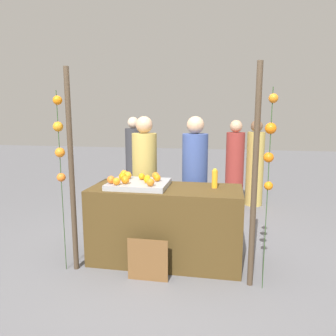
{
  "coord_description": "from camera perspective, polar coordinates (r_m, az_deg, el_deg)",
  "views": [
    {
      "loc": [
        0.65,
        -3.42,
        1.7
      ],
      "look_at": [
        0.0,
        0.15,
        1.07
      ],
      "focal_mm": 33.69,
      "sensor_mm": 36.0,
      "label": 1
    }
  ],
  "objects": [
    {
      "name": "chalkboard_sign",
      "position": [
        3.37,
        -3.67,
        -16.35
      ],
      "size": [
        0.42,
        0.03,
        0.46
      ],
      "color": "brown",
      "rests_on": "ground_plane"
    },
    {
      "name": "juice_bottle",
      "position": [
        3.59,
        8.45,
        -1.95
      ],
      "size": [
        0.06,
        0.06,
        0.22
      ],
      "color": "#F6A120",
      "rests_on": "stall_counter"
    },
    {
      "name": "orange_10",
      "position": [
        3.56,
        -10.26,
        -2.09
      ],
      "size": [
        0.09,
        0.09,
        0.09
      ],
      "primitive_type": "sphere",
      "color": "orange",
      "rests_on": "orange_tray"
    },
    {
      "name": "orange_3",
      "position": [
        3.72,
        -4.79,
        -1.55
      ],
      "size": [
        0.08,
        0.08,
        0.08
      ],
      "primitive_type": "sphere",
      "color": "orange",
      "rests_on": "orange_tray"
    },
    {
      "name": "crowd_person_1",
      "position": [
        6.31,
        -6.18,
        1.2
      ],
      "size": [
        0.33,
        0.33,
        1.64
      ],
      "color": "#333338",
      "rests_on": "ground_plane"
    },
    {
      "name": "ground_plane",
      "position": [
        3.88,
        -0.41,
        -16.2
      ],
      "size": [
        24.0,
        24.0,
        0.0
      ],
      "primitive_type": "plane",
      "color": "slate"
    },
    {
      "name": "orange_0",
      "position": [
        3.52,
        -7.74,
        -2.16
      ],
      "size": [
        0.09,
        0.09,
        0.09
      ],
      "primitive_type": "sphere",
      "color": "orange",
      "rests_on": "orange_tray"
    },
    {
      "name": "stall_counter",
      "position": [
        3.71,
        -0.42,
        -10.13
      ],
      "size": [
        1.71,
        0.71,
        0.87
      ],
      "primitive_type": "cube",
      "color": "#4C3819",
      "rests_on": "ground_plane"
    },
    {
      "name": "orange_6",
      "position": [
        3.71,
        -8.23,
        -1.55
      ],
      "size": [
        0.09,
        0.09,
        0.09
      ],
      "primitive_type": "sphere",
      "color": "orange",
      "rests_on": "orange_tray"
    },
    {
      "name": "orange_8",
      "position": [
        3.63,
        -3.77,
        -1.84
      ],
      "size": [
        0.07,
        0.07,
        0.07
      ],
      "primitive_type": "sphere",
      "color": "orange",
      "rests_on": "orange_tray"
    },
    {
      "name": "canopy_post_right",
      "position": [
        3.11,
        15.41,
        -1.98
      ],
      "size": [
        0.06,
        0.06,
        2.17
      ],
      "primitive_type": "cylinder",
      "color": "#473828",
      "rests_on": "ground_plane"
    },
    {
      "name": "orange_9",
      "position": [
        3.74,
        -2.26,
        -1.4
      ],
      "size": [
        0.08,
        0.08,
        0.08
      ],
      "primitive_type": "sphere",
      "color": "orange",
      "rests_on": "orange_tray"
    },
    {
      "name": "garland_strand_right",
      "position": [
        3.03,
        17.99,
        4.38
      ],
      "size": [
        0.1,
        0.1,
        1.93
      ],
      "color": "#2D4C23",
      "rests_on": "ground_plane"
    },
    {
      "name": "orange_tray",
      "position": [
        3.63,
        -5.28,
        -2.92
      ],
      "size": [
        0.67,
        0.56,
        0.06
      ],
      "primitive_type": "cube",
      "color": "#9EA0A5",
      "rests_on": "stall_counter"
    },
    {
      "name": "garland_strand_left",
      "position": [
        3.45,
        -19.08,
        4.71
      ],
      "size": [
        0.11,
        0.11,
        1.93
      ],
      "color": "#2D4C23",
      "rests_on": "ground_plane"
    },
    {
      "name": "orange_4",
      "position": [
        3.78,
        -7.28,
        -1.31
      ],
      "size": [
        0.09,
        0.09,
        0.09
      ],
      "primitive_type": "sphere",
      "color": "orange",
      "rests_on": "orange_tray"
    },
    {
      "name": "orange_2",
      "position": [
        3.47,
        -9.3,
        -2.4
      ],
      "size": [
        0.08,
        0.08,
        0.08
      ],
      "primitive_type": "sphere",
      "color": "orange",
      "rests_on": "orange_tray"
    },
    {
      "name": "vendor_left",
      "position": [
        4.32,
        -4.21,
        -2.57
      ],
      "size": [
        0.33,
        0.33,
        1.67
      ],
      "color": "tan",
      "rests_on": "ground_plane"
    },
    {
      "name": "crowd_person_0",
      "position": [
        5.71,
        11.96,
        -0.07
      ],
      "size": [
        0.32,
        0.32,
        1.59
      ],
      "color": "maroon",
      "rests_on": "ground_plane"
    },
    {
      "name": "crowd_person_2",
      "position": [
        6.06,
        15.44,
        0.31
      ],
      "size": [
        0.32,
        0.32,
        1.59
      ],
      "color": "tan",
      "rests_on": "ground_plane"
    },
    {
      "name": "orange_11",
      "position": [
        3.9,
        -7.98,
        -1.01
      ],
      "size": [
        0.09,
        0.09,
        0.09
      ],
      "primitive_type": "sphere",
      "color": "orange",
      "rests_on": "orange_tray"
    },
    {
      "name": "orange_7",
      "position": [
        3.61,
        -1.97,
        -1.8
      ],
      "size": [
        0.08,
        0.08,
        0.08
      ],
      "primitive_type": "sphere",
      "color": "orange",
      "rests_on": "orange_tray"
    },
    {
      "name": "vendor_right",
      "position": [
        4.2,
        4.84,
        -2.94
      ],
      "size": [
        0.33,
        0.33,
        1.67
      ],
      "color": "#384C8C",
      "rests_on": "ground_plane"
    },
    {
      "name": "orange_1",
      "position": [
        3.53,
        -3.79,
        -2.15
      ],
      "size": [
        0.08,
        0.08,
        0.08
      ],
      "primitive_type": "sphere",
      "color": "orange",
      "rests_on": "orange_tray"
    },
    {
      "name": "orange_5",
      "position": [
        3.38,
        -3.2,
        -2.6
      ],
      "size": [
        0.09,
        0.09,
        0.09
      ],
      "primitive_type": "sphere",
      "color": "orange",
      "rests_on": "orange_tray"
    },
    {
      "name": "canopy_post_left",
      "position": [
        3.48,
        -17.05,
        -0.83
      ],
      "size": [
        0.06,
        0.06,
        2.17
      ],
      "primitive_type": "cylinder",
      "color": "#473828",
      "rests_on": "ground_plane"
    }
  ]
}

